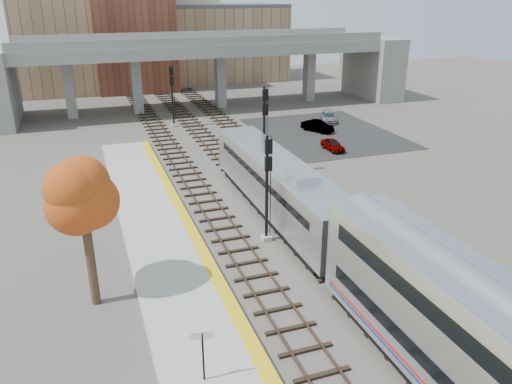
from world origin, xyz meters
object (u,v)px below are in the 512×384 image
object	(u,v)px
signal_mast_mid	(264,132)
car_b	(317,126)
signal_mast_near	(267,192)
tree	(82,197)
car_c	(328,117)
signal_mast_far	(172,97)
car_a	(333,145)
locomotive	(278,184)

from	to	relation	value
signal_mast_mid	car_b	xyz separation A→B (m)	(10.45, 11.08, -3.09)
signal_mast_near	car_b	bearing A→B (deg)	57.14
tree	car_c	bearing A→B (deg)	46.45
car_b	signal_mast_mid	bearing A→B (deg)	-161.29
signal_mast_mid	signal_mast_far	distance (m)	19.10
signal_mast_far	signal_mast_mid	bearing A→B (deg)	-77.60
signal_mast_far	car_c	xyz separation A→B (m)	(17.77, -3.91, -2.78)
tree	signal_mast_mid	bearing A→B (deg)	45.77
car_c	car_a	bearing A→B (deg)	-95.25
signal_mast_mid	car_a	bearing A→B (deg)	25.64
signal_mast_mid	car_c	world-z (taller)	signal_mast_mid
car_a	signal_mast_far	bearing A→B (deg)	130.16
signal_mast_mid	tree	distance (m)	20.87
locomotive	tree	world-z (taller)	tree
car_b	car_c	xyz separation A→B (m)	(3.22, 3.66, -0.04)
tree	car_b	world-z (taller)	tree
signal_mast_near	car_c	size ratio (longest dim) A/B	1.68
signal_mast_near	car_b	world-z (taller)	signal_mast_near
signal_mast_near	car_b	xyz separation A→B (m)	(14.55, 22.52, -2.62)
tree	car_c	size ratio (longest dim) A/B	1.93
signal_mast_near	tree	xyz separation A→B (m)	(-10.39, -3.44, 2.45)
signal_mast_near	car_a	bearing A→B (deg)	50.64
signal_mast_far	tree	distance (m)	35.18
signal_mast_near	signal_mast_far	distance (m)	30.09
car_b	signal_mast_far	bearing A→B (deg)	124.54
tree	car_b	xyz separation A→B (m)	(24.94, 25.96, -5.07)
locomotive	signal_mast_far	xyz separation A→B (m)	(-2.10, 26.71, 1.12)
car_a	car_c	distance (m)	11.66
locomotive	tree	bearing A→B (deg)	-151.34
signal_mast_near	car_c	distance (m)	31.75
signal_mast_near	car_c	xyz separation A→B (m)	(17.77, 26.18, -2.66)
signal_mast_mid	tree	size ratio (longest dim) A/B	0.96
car_b	tree	bearing A→B (deg)	-161.82
signal_mast_mid	car_c	bearing A→B (deg)	47.16
locomotive	signal_mast_mid	bearing A→B (deg)	76.06
signal_mast_mid	locomotive	bearing A→B (deg)	-103.94
signal_mast_mid	car_c	distance (m)	20.34
car_a	car_b	world-z (taller)	car_b
signal_mast_near	tree	distance (m)	11.22
locomotive	signal_mast_mid	size ratio (longest dim) A/B	2.57
signal_mast_mid	car_a	world-z (taller)	signal_mast_mid
tree	signal_mast_near	bearing A→B (deg)	18.33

